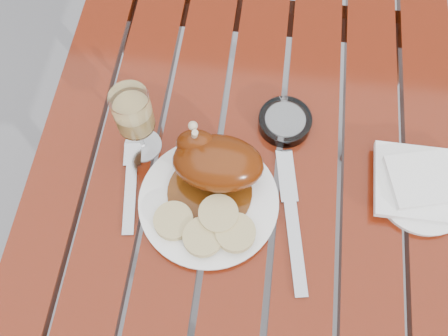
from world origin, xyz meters
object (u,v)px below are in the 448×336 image
at_px(table, 236,273).
at_px(dinner_plate, 209,202).
at_px(side_plate, 422,191).
at_px(ashtray, 285,122).
at_px(wine_glass, 136,123).

distance_m(table, dinner_plate, 0.39).
distance_m(table, side_plate, 0.51).
bearing_deg(side_plate, ashtray, 156.57).
xyz_separation_m(table, dinner_plate, (-0.06, 0.03, 0.38)).
distance_m(dinner_plate, wine_glass, 0.19).
xyz_separation_m(side_plate, ashtray, (-0.26, 0.11, 0.01)).
relative_size(table, side_plate, 6.98).
height_order(wine_glass, side_plate, wine_glass).
xyz_separation_m(dinner_plate, ashtray, (0.12, 0.18, 0.00)).
xyz_separation_m(wine_glass, side_plate, (0.52, -0.03, -0.08)).
distance_m(wine_glass, side_plate, 0.53).
bearing_deg(ashtray, table, -106.79).
bearing_deg(dinner_plate, wine_glass, 144.18).
bearing_deg(dinner_plate, table, -23.61).
bearing_deg(table, ashtray, 73.21).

